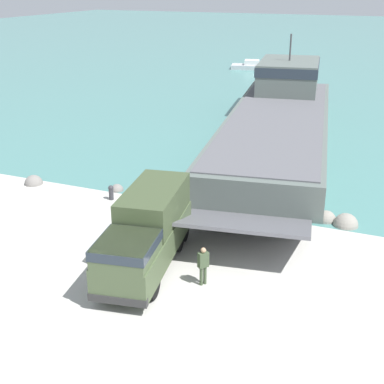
{
  "coord_description": "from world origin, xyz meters",
  "views": [
    {
      "loc": [
        10.15,
        -18.67,
        11.84
      ],
      "look_at": [
        0.38,
        4.55,
        1.81
      ],
      "focal_mm": 50.0,
      "sensor_mm": 36.0,
      "label": 1
    }
  ],
  "objects_px": {
    "mooring_bollard": "(111,192)",
    "moored_boat_b": "(255,66)",
    "landing_craft": "(280,113)",
    "military_truck": "(147,232)",
    "soldier_on_ramp": "(203,263)"
  },
  "relations": [
    {
      "from": "soldier_on_ramp",
      "to": "moored_boat_b",
      "type": "distance_m",
      "value": 58.48
    },
    {
      "from": "moored_boat_b",
      "to": "soldier_on_ramp",
      "type": "bearing_deg",
      "value": 0.83
    },
    {
      "from": "soldier_on_ramp",
      "to": "mooring_bollard",
      "type": "distance_m",
      "value": 10.6
    },
    {
      "from": "military_truck",
      "to": "landing_craft",
      "type": "bearing_deg",
      "value": 170.21
    },
    {
      "from": "landing_craft",
      "to": "military_truck",
      "type": "bearing_deg",
      "value": -99.04
    },
    {
      "from": "moored_boat_b",
      "to": "mooring_bollard",
      "type": "xyz_separation_m",
      "value": [
        6.31,
        -50.07,
        0.05
      ]
    },
    {
      "from": "soldier_on_ramp",
      "to": "moored_boat_b",
      "type": "xyz_separation_m",
      "value": [
        -14.63,
        56.61,
        -0.57
      ]
    },
    {
      "from": "soldier_on_ramp",
      "to": "moored_boat_b",
      "type": "relative_size",
      "value": 0.24
    },
    {
      "from": "landing_craft",
      "to": "moored_boat_b",
      "type": "bearing_deg",
      "value": 100.79
    },
    {
      "from": "military_truck",
      "to": "soldier_on_ramp",
      "type": "height_order",
      "value": "military_truck"
    },
    {
      "from": "mooring_bollard",
      "to": "military_truck",
      "type": "bearing_deg",
      "value": -47.69
    },
    {
      "from": "moored_boat_b",
      "to": "mooring_bollard",
      "type": "height_order",
      "value": "moored_boat_b"
    },
    {
      "from": "moored_boat_b",
      "to": "military_truck",
      "type": "bearing_deg",
      "value": -1.82
    },
    {
      "from": "landing_craft",
      "to": "mooring_bollard",
      "type": "xyz_separation_m",
      "value": [
        -5.37,
        -17.94,
        -1.24
      ]
    },
    {
      "from": "mooring_bollard",
      "to": "moored_boat_b",
      "type": "bearing_deg",
      "value": 97.19
    }
  ]
}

